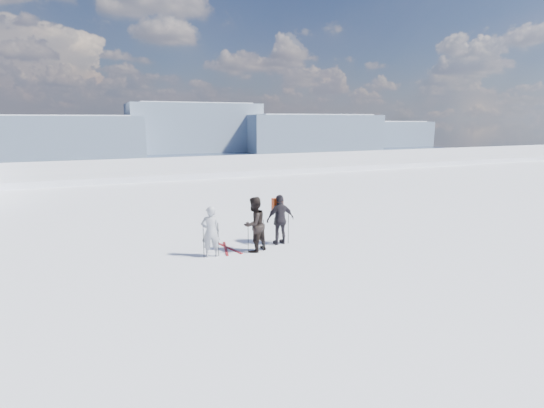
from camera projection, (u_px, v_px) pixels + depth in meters
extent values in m
plane|color=white|center=(150.00, 254.00, 71.44)|extent=(220.00, 208.01, 71.62)
cube|color=white|center=(183.00, 234.00, 42.22)|extent=(180.00, 16.00, 14.00)
plane|color=#22314D|center=(106.00, 173.00, 281.48)|extent=(820.00, 820.00, 0.00)
cube|color=slate|center=(53.00, 137.00, 397.81)|extent=(160.00, 80.00, 38.00)
cube|color=white|center=(51.00, 119.00, 394.69)|extent=(136.00, 70.00, 8.00)
cube|color=slate|center=(193.00, 128.00, 477.24)|extent=(140.00, 80.00, 52.00)
cube|color=white|center=(192.00, 107.00, 472.75)|extent=(119.00, 70.00, 8.00)
cube|color=slate|center=(308.00, 132.00, 501.21)|extent=(160.00, 80.00, 40.00)
cube|color=white|center=(308.00, 118.00, 497.89)|extent=(136.00, 70.00, 8.00)
cube|color=slate|center=(376.00, 134.00, 575.11)|extent=(130.00, 80.00, 32.00)
cube|color=white|center=(376.00, 124.00, 572.57)|extent=(110.50, 70.00, 8.00)
imported|color=#9B9FAA|center=(211.00, 232.00, 14.62)|extent=(0.69, 0.49, 1.79)
imported|color=black|center=(254.00, 224.00, 15.18)|extent=(1.22, 1.13, 2.00)
imported|color=black|center=(280.00, 220.00, 16.10)|extent=(1.14, 0.51, 1.92)
cube|color=#B83911|center=(277.00, 187.00, 16.08)|extent=(0.42, 0.25, 0.54)
cylinder|color=black|center=(204.00, 242.00, 14.51)|extent=(0.02, 0.02, 1.13)
cylinder|color=black|center=(218.00, 240.00, 14.74)|extent=(0.02, 0.02, 1.18)
cylinder|color=black|center=(248.00, 237.00, 15.11)|extent=(0.02, 0.02, 1.15)
cylinder|color=black|center=(263.00, 235.00, 15.29)|extent=(0.02, 0.02, 1.17)
cylinder|color=black|center=(276.00, 231.00, 15.96)|extent=(0.02, 0.02, 1.15)
cylinder|color=black|center=(288.00, 229.00, 16.24)|extent=(0.02, 0.02, 1.17)
cube|color=black|center=(226.00, 249.00, 15.64)|extent=(0.46, 1.68, 0.03)
cube|color=black|center=(229.00, 248.00, 15.69)|extent=(0.52, 1.67, 0.03)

